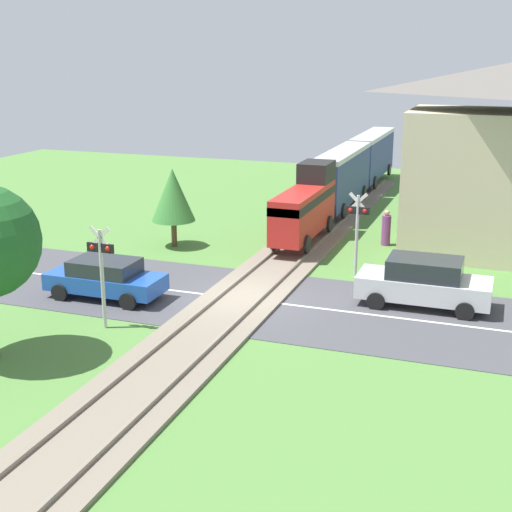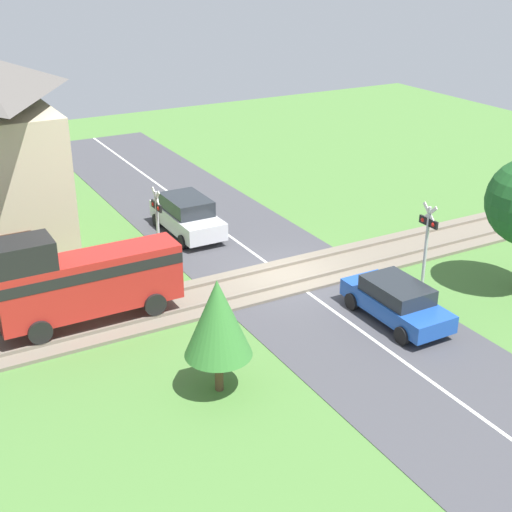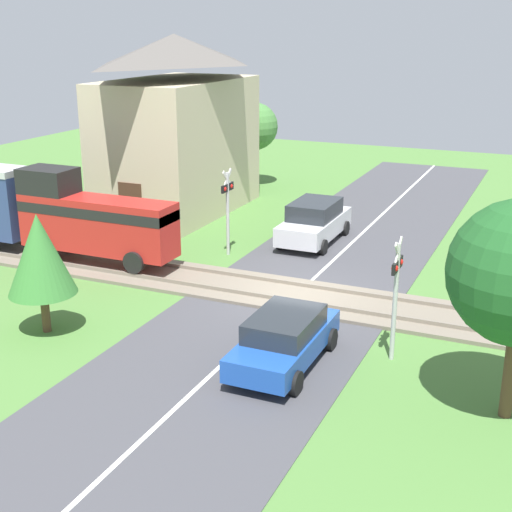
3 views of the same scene
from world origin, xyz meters
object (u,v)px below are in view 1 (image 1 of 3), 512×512
train (347,173)px  station_building (508,164)px  car_near_crossing (105,278)px  car_far_side (424,282)px  crossing_signal_east_approach (357,223)px  pedestrian_by_station (386,229)px  crossing_signal_west_approach (101,264)px

train → station_building: 10.97m
car_near_crossing → car_far_side: 10.86m
crossing_signal_east_approach → car_near_crossing: bearing=-145.2°
crossing_signal_east_approach → pedestrian_by_station: crossing_signal_east_approach is taller
car_far_side → crossing_signal_west_approach: 10.56m
crossing_signal_east_approach → pedestrian_by_station: (0.29, 4.93, -1.36)m
crossing_signal_east_approach → station_building: size_ratio=0.38×
crossing_signal_west_approach → car_far_side: bearing=30.4°
crossing_signal_west_approach → crossing_signal_east_approach: 9.93m
car_far_side → crossing_signal_east_approach: (-2.82, 2.43, 1.22)m
car_far_side → crossing_signal_east_approach: size_ratio=1.34×
train → station_building: station_building is taller
train → station_building: (8.19, -7.03, 1.94)m
car_near_crossing → car_far_side: bearing=15.4°
train → car_far_side: size_ratio=5.12×
train → car_near_crossing: bearing=-104.7°
crossing_signal_east_approach → car_far_side: bearing=-40.7°
crossing_signal_east_approach → station_building: 7.33m
crossing_signal_west_approach → crossing_signal_east_approach: bearing=51.2°
train → station_building: bearing=-40.7°
car_near_crossing → station_building: station_building is taller
car_near_crossing → crossing_signal_east_approach: crossing_signal_east_approach is taller
train → crossing_signal_west_approach: 20.00m
train → car_near_crossing: (-4.54, -17.33, -1.15)m
car_far_side → crossing_signal_west_approach: size_ratio=1.34×
car_near_crossing → pedestrian_by_station: size_ratio=2.58×
train → crossing_signal_west_approach: bearing=-98.9°
pedestrian_by_station → crossing_signal_east_approach: bearing=-93.4°
car_far_side → pedestrian_by_station: car_far_side is taller
crossing_signal_east_approach → pedestrian_by_station: bearing=86.6°
car_near_crossing → crossing_signal_west_approach: (1.43, -2.43, 1.35)m
train → car_near_crossing: size_ratio=5.49×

